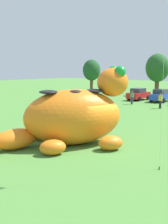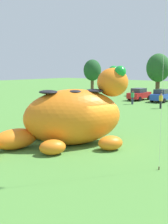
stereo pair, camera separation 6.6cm
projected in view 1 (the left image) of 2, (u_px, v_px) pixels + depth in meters
The scene contains 8 objects.
ground_plane at pixel (99, 145), 17.56m from camera, with size 160.00×160.00×0.00m, color #4C8438.
giant_inflatable_creature at pixel (73, 116), 17.39m from camera, with size 6.45×9.29×4.78m.
car_red at pixel (138, 94), 41.18m from camera, with size 1.96×4.11×1.72m.
car_blue at pixel (161, 95), 39.29m from camera, with size 2.20×4.23×1.72m.
tree_far_left at pixel (92, 70), 57.10m from camera, with size 3.50×3.50×6.21m.
tree_left at pixel (157, 68), 47.62m from camera, with size 3.90×3.90×6.93m.
spectator_near_inflatable at pixel (132, 98), 36.56m from camera, with size 0.38×0.26×1.71m.
spectator_mid_field at pixel (160, 101), 32.82m from camera, with size 0.38×0.26×1.71m.
Camera 1 is at (10.33, -13.59, 4.68)m, focal length 46.10 mm.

